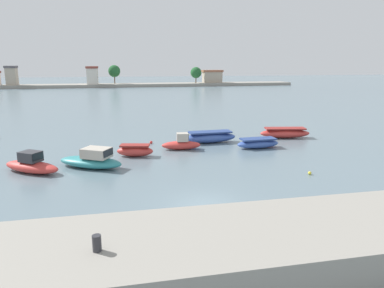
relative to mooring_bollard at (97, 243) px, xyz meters
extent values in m
plane|color=slate|center=(5.69, 7.21, -1.99)|extent=(400.00, 400.00, 0.00)
cube|color=gray|center=(5.69, 0.52, -1.15)|extent=(84.70, 5.57, 1.69)
cylinder|color=#2D2D33|center=(0.00, 0.00, 0.00)|extent=(0.32, 0.32, 0.60)
ellipsoid|color=#C63833|center=(-5.69, 16.25, -1.56)|extent=(5.05, 4.16, 0.86)
cube|color=#333338|center=(-5.70, 16.26, -0.74)|extent=(1.87, 1.79, 0.77)
cube|color=black|center=(-5.09, 15.85, -0.67)|extent=(0.66, 0.92, 0.54)
ellipsoid|color=teal|center=(-1.37, 16.71, -1.56)|extent=(5.76, 4.47, 0.86)
cube|color=#BCB2A3|center=(-0.84, 16.41, -0.75)|extent=(2.57, 2.37, 0.77)
cube|color=black|center=(0.06, 15.90, -0.67)|extent=(0.76, 1.26, 0.54)
ellipsoid|color=#C63833|center=(2.30, 19.47, -1.52)|extent=(3.43, 1.95, 0.93)
cube|color=maroon|center=(2.30, 19.47, -0.99)|extent=(2.75, 1.61, 0.14)
ellipsoid|color=#C63833|center=(6.80, 21.20, -1.58)|extent=(3.88, 1.76, 0.82)
cube|color=#BCB2A3|center=(6.93, 21.19, -0.78)|extent=(1.19, 1.04, 0.78)
cube|color=black|center=(7.47, 21.12, -0.70)|extent=(0.17, 0.83, 0.55)
ellipsoid|color=#3856A8|center=(10.31, 23.58, -1.47)|extent=(5.62, 1.93, 1.04)
cube|color=navy|center=(10.31, 23.58, -0.88)|extent=(4.50, 1.61, 0.15)
ellipsoid|color=#3856A8|center=(14.30, 20.25, -1.58)|extent=(4.34, 1.80, 0.83)
cube|color=navy|center=(14.30, 20.25, -1.09)|extent=(3.47, 1.50, 0.15)
ellipsoid|color=#C63833|center=(19.10, 24.23, -1.50)|extent=(5.72, 2.59, 0.98)
cube|color=maroon|center=(19.10, 24.23, -0.94)|extent=(4.59, 2.14, 0.14)
sphere|color=yellow|center=(14.83, 11.34, -1.86)|extent=(0.26, 0.26, 0.26)
sphere|color=red|center=(4.19, 24.25, -1.84)|extent=(0.30, 0.30, 0.30)
cube|color=gray|center=(5.69, 115.38, -1.48)|extent=(116.35, 8.57, 1.03)
cube|color=#B2A38E|center=(-31.79, 114.36, 1.75)|extent=(3.09, 3.59, 5.43)
cube|color=#565156|center=(-31.79, 114.36, 4.82)|extent=(3.40, 3.95, 0.70)
cube|color=beige|center=(-6.73, 114.10, 1.65)|extent=(3.50, 4.84, 5.23)
cube|color=brown|center=(-6.73, 114.10, 4.62)|extent=(3.85, 5.33, 0.70)
cube|color=#B2A38E|center=(35.15, 115.68, 0.94)|extent=(6.62, 3.85, 3.80)
cube|color=#995B42|center=(35.15, 115.68, 3.19)|extent=(7.29, 4.24, 0.70)
cylinder|color=brown|center=(0.50, 116.46, 0.35)|extent=(0.36, 0.36, 2.63)
sphere|color=#235B2D|center=(0.50, 116.46, 3.30)|extent=(4.08, 4.08, 4.08)
cylinder|color=brown|center=(28.78, 114.19, 0.09)|extent=(0.36, 0.36, 2.11)
sphere|color=#235B2D|center=(28.78, 114.19, 2.70)|extent=(3.89, 3.89, 3.89)
camera|label=1|loc=(0.92, -11.99, 6.23)|focal=33.54mm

